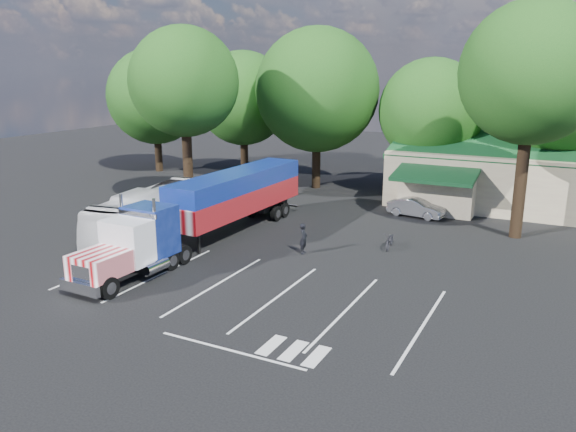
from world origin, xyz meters
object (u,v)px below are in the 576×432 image
at_px(semi_truck, 215,204).
at_px(tour_bus, 152,214).
at_px(woman, 304,238).
at_px(bicycle, 390,240).
at_px(silver_sedan, 416,208).

relative_size(semi_truck, tour_bus, 1.76).
bearing_deg(semi_truck, woman, 3.25).
bearing_deg(bicycle, tour_bus, -168.68).
bearing_deg(semi_truck, bicycle, 19.84).
bearing_deg(woman, silver_sedan, -31.43).
distance_m(bicycle, silver_sedan, 7.52).
bearing_deg(tour_bus, woman, 0.26).
xyz_separation_m(bicycle, silver_sedan, (-0.50, 7.50, 0.15)).
bearing_deg(tour_bus, semi_truck, 9.71).
xyz_separation_m(bicycle, tour_bus, (-13.12, -4.37, 0.98)).
height_order(woman, silver_sedan, woman).
distance_m(woman, silver_sedan, 11.04).
height_order(tour_bus, silver_sedan, tour_bus).
distance_m(semi_truck, silver_sedan, 14.05).
bearing_deg(woman, tour_bus, 84.98).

